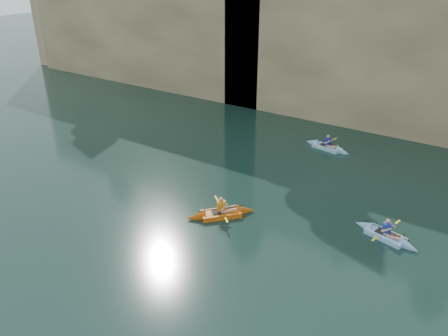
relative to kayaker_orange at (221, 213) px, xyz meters
The scene contains 9 objects.
ground 6.87m from the kayaker_orange, 84.71° to the right, with size 160.00×160.00×0.00m, color black.
cliff 23.89m from the kayaker_orange, 88.43° to the left, with size 70.00×16.00×12.00m, color tan.
cliff_slab_west 25.49m from the kayaker_orange, 140.87° to the left, with size 26.00×2.40×10.56m, color tan.
cliff_slab_center 16.91m from the kayaker_orange, 80.51° to the left, with size 24.00×2.40×11.40m, color tan.
sea_cave_west 23.09m from the kayaker_orange, 138.98° to the left, with size 4.50×1.00×4.00m, color black.
sea_cave_center 15.55m from the kayaker_orange, 102.56° to the left, with size 3.50×1.00×3.20m, color black.
kayaker_orange is the anchor object (origin of this frame).
kayaker_ltblue_near 7.33m from the kayaker_orange, 19.51° to the left, with size 3.06×2.27×1.17m.
kayaker_ltblue_mid 10.32m from the kayaker_orange, 83.33° to the left, with size 3.16×2.31×1.17m.
Camera 1 is at (9.06, -7.60, 11.01)m, focal length 35.00 mm.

